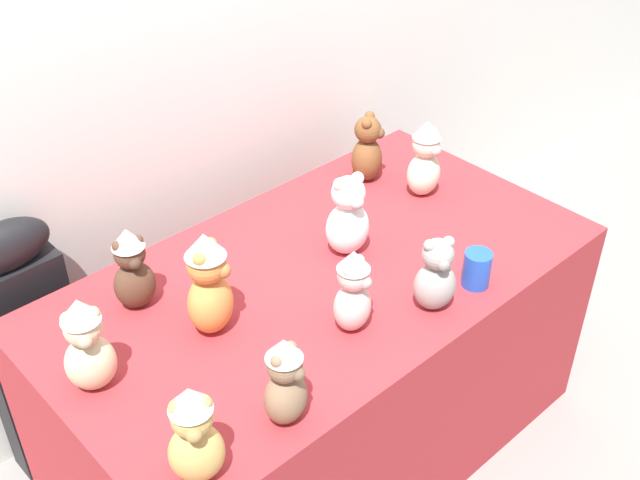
# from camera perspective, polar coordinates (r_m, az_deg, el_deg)

# --- Properties ---
(wall_back) EXTENTS (7.00, 0.08, 2.60)m
(wall_back) POSITION_cam_1_polar(r_m,az_deg,el_deg) (2.56, -11.07, 14.81)
(wall_back) COLOR silver
(wall_back) RESTS_ON ground_plane
(display_table) EXTENTS (1.66, 0.90, 0.75)m
(display_table) POSITION_cam_1_polar(r_m,az_deg,el_deg) (2.58, 0.00, -8.91)
(display_table) COLOR maroon
(display_table) RESTS_ON ground_plane
(instrument_case) EXTENTS (0.28, 0.12, 0.94)m
(instrument_case) POSITION_cam_1_polar(r_m,az_deg,el_deg) (2.64, -19.96, -7.32)
(instrument_case) COLOR black
(instrument_case) RESTS_ON ground_plane
(teddy_bear_snow) EXTENTS (0.16, 0.14, 0.27)m
(teddy_bear_snow) POSITION_cam_1_polar(r_m,az_deg,el_deg) (2.35, 2.02, 1.65)
(teddy_bear_snow) COLOR white
(teddy_bear_snow) RESTS_ON display_table
(teddy_bear_sand) EXTENTS (0.16, 0.15, 0.28)m
(teddy_bear_sand) POSITION_cam_1_polar(r_m,az_deg,el_deg) (1.99, -16.40, -7.27)
(teddy_bear_sand) COLOR #CCB78E
(teddy_bear_sand) RESTS_ON display_table
(teddy_bear_mocha) EXTENTS (0.14, 0.12, 0.25)m
(teddy_bear_mocha) POSITION_cam_1_polar(r_m,az_deg,el_deg) (1.84, -2.52, -10.10)
(teddy_bear_mocha) COLOR #7F6047
(teddy_bear_mocha) RESTS_ON display_table
(teddy_bear_ash) EXTENTS (0.15, 0.14, 0.23)m
(teddy_bear_ash) POSITION_cam_1_polar(r_m,az_deg,el_deg) (2.17, 8.31, -2.58)
(teddy_bear_ash) COLOR gray
(teddy_bear_ash) RESTS_ON display_table
(teddy_bear_chestnut) EXTENTS (0.16, 0.16, 0.24)m
(teddy_bear_chestnut) POSITION_cam_1_polar(r_m,az_deg,el_deg) (2.72, 3.42, 6.48)
(teddy_bear_chestnut) COLOR brown
(teddy_bear_chestnut) RESTS_ON display_table
(teddy_bear_cocoa) EXTENTS (0.13, 0.12, 0.26)m
(teddy_bear_cocoa) POSITION_cam_1_polar(r_m,az_deg,el_deg) (2.20, -13.33, -2.05)
(teddy_bear_cocoa) COLOR #4C3323
(teddy_bear_cocoa) RESTS_ON display_table
(teddy_bear_ginger) EXTENTS (0.18, 0.17, 0.31)m
(teddy_bear_ginger) POSITION_cam_1_polar(r_m,az_deg,el_deg) (2.07, -8.00, -3.14)
(teddy_bear_ginger) COLOR #D17F3D
(teddy_bear_ginger) RESTS_ON display_table
(teddy_bear_blush) EXTENTS (0.14, 0.12, 0.25)m
(teddy_bear_blush) POSITION_cam_1_polar(r_m,az_deg,el_deg) (2.08, 2.39, -3.69)
(teddy_bear_blush) COLOR beige
(teddy_bear_blush) RESTS_ON display_table
(teddy_bear_honey) EXTENTS (0.16, 0.15, 0.27)m
(teddy_bear_honey) POSITION_cam_1_polar(r_m,az_deg,el_deg) (1.74, -9.02, -13.67)
(teddy_bear_honey) COLOR tan
(teddy_bear_honey) RESTS_ON display_table
(teddy_bear_cream) EXTENTS (0.13, 0.11, 0.27)m
(teddy_bear_cream) POSITION_cam_1_polar(r_m,az_deg,el_deg) (2.64, 7.55, 5.79)
(teddy_bear_cream) COLOR beige
(teddy_bear_cream) RESTS_ON display_table
(party_cup_blue) EXTENTS (0.08, 0.08, 0.11)m
(party_cup_blue) POSITION_cam_1_polar(r_m,az_deg,el_deg) (2.30, 11.20, -2.06)
(party_cup_blue) COLOR blue
(party_cup_blue) RESTS_ON display_table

